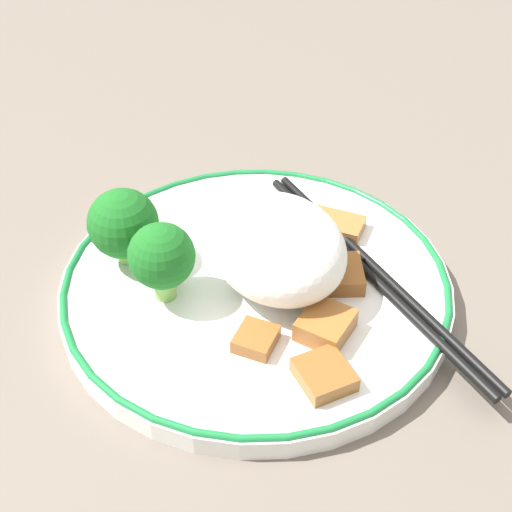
# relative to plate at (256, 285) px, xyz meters

# --- Properties ---
(ground_plane) EXTENTS (3.00, 3.00, 0.00)m
(ground_plane) POSITION_rel_plate_xyz_m (0.00, 0.00, -0.01)
(ground_plane) COLOR #665B51
(plate) EXTENTS (0.26, 0.26, 0.02)m
(plate) POSITION_rel_plate_xyz_m (0.00, 0.00, 0.00)
(plate) COLOR white
(plate) RESTS_ON ground_plane
(rice_mound) EXTENTS (0.10, 0.08, 0.06)m
(rice_mound) POSITION_rel_plate_xyz_m (0.01, 0.01, 0.03)
(rice_mound) COLOR white
(rice_mound) RESTS_ON plate
(broccoli_back_left) EXTENTS (0.05, 0.05, 0.05)m
(broccoli_back_left) POSITION_rel_plate_xyz_m (-0.06, -0.07, 0.04)
(broccoli_back_left) COLOR #7FB756
(broccoli_back_left) RESTS_ON plate
(broccoli_back_center) EXTENTS (0.04, 0.04, 0.05)m
(broccoli_back_center) POSITION_rel_plate_xyz_m (-0.02, -0.06, 0.04)
(broccoli_back_center) COLOR #7FB756
(broccoli_back_center) RESTS_ON plate
(meat_near_front) EXTENTS (0.04, 0.04, 0.01)m
(meat_near_front) POSITION_rel_plate_xyz_m (0.03, 0.05, 0.01)
(meat_near_front) COLOR brown
(meat_near_front) RESTS_ON plate
(meat_near_left) EXTENTS (0.03, 0.03, 0.01)m
(meat_near_left) POSITION_rel_plate_xyz_m (0.05, -0.03, 0.01)
(meat_near_left) COLOR brown
(meat_near_left) RESTS_ON plate
(meat_near_right) EXTENTS (0.05, 0.04, 0.01)m
(meat_near_right) POSITION_rel_plate_xyz_m (-0.02, 0.08, 0.01)
(meat_near_right) COLOR #9E6633
(meat_near_right) RESTS_ON plate
(meat_near_back) EXTENTS (0.04, 0.04, 0.01)m
(meat_near_back) POSITION_rel_plate_xyz_m (0.06, 0.01, 0.01)
(meat_near_back) COLOR #995B28
(meat_near_back) RESTS_ON plate
(meat_on_rice_edge) EXTENTS (0.03, 0.03, 0.01)m
(meat_on_rice_edge) POSITION_rel_plate_xyz_m (0.09, -0.01, 0.01)
(meat_on_rice_edge) COLOR brown
(meat_on_rice_edge) RESTS_ON plate
(chopsticks) EXTENTS (0.24, 0.02, 0.01)m
(chopsticks) POSITION_rel_plate_xyz_m (0.04, 0.07, 0.01)
(chopsticks) COLOR black
(chopsticks) RESTS_ON plate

